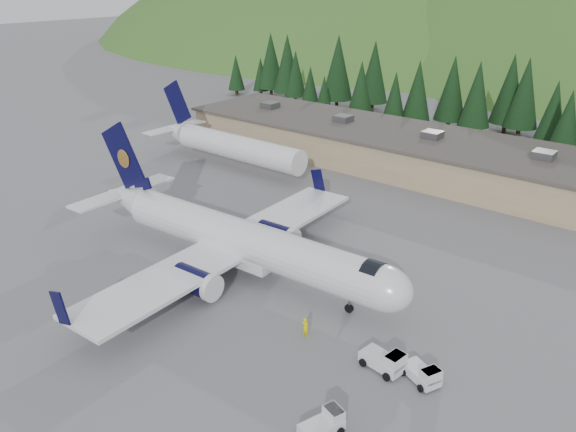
{
  "coord_description": "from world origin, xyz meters",
  "views": [
    {
      "loc": [
        32.52,
        -33.97,
        26.42
      ],
      "look_at": [
        0.0,
        6.0,
        4.0
      ],
      "focal_mm": 35.0,
      "sensor_mm": 36.0,
      "label": 1
    }
  ],
  "objects_px": {
    "airliner": "(239,240)",
    "second_airliner": "(225,144)",
    "baggage_tug_b": "(424,374)",
    "baggage_tug_c": "(325,423)",
    "baggage_tug_a": "(386,361)",
    "terminal_building": "(399,149)",
    "ramp_worker": "(305,327)"
  },
  "relations": [
    {
      "from": "airliner",
      "to": "second_airliner",
      "type": "height_order",
      "value": "airliner"
    },
    {
      "from": "baggage_tug_b",
      "to": "baggage_tug_c",
      "type": "relative_size",
      "value": 1.04
    },
    {
      "from": "baggage_tug_a",
      "to": "airliner",
      "type": "bearing_deg",
      "value": 175.58
    },
    {
      "from": "airliner",
      "to": "terminal_building",
      "type": "xyz_separation_m",
      "value": [
        -3.93,
        38.05,
        -0.65
      ]
    },
    {
      "from": "terminal_building",
      "to": "baggage_tug_c",
      "type": "bearing_deg",
      "value": -65.76
    },
    {
      "from": "second_airliner",
      "to": "baggage_tug_c",
      "type": "xyz_separation_m",
      "value": [
        42.29,
        -33.69,
        -2.66
      ]
    },
    {
      "from": "baggage_tug_a",
      "to": "baggage_tug_c",
      "type": "height_order",
      "value": "baggage_tug_a"
    },
    {
      "from": "airliner",
      "to": "terminal_building",
      "type": "height_order",
      "value": "airliner"
    },
    {
      "from": "airliner",
      "to": "ramp_worker",
      "type": "height_order",
      "value": "airliner"
    },
    {
      "from": "ramp_worker",
      "to": "baggage_tug_b",
      "type": "bearing_deg",
      "value": -174.58
    },
    {
      "from": "terminal_building",
      "to": "ramp_worker",
      "type": "xyz_separation_m",
      "value": [
        15.31,
        -42.5,
        -1.78
      ]
    },
    {
      "from": "terminal_building",
      "to": "ramp_worker",
      "type": "relative_size",
      "value": 42.3
    },
    {
      "from": "airliner",
      "to": "second_airliner",
      "type": "bearing_deg",
      "value": 134.48
    },
    {
      "from": "baggage_tug_b",
      "to": "baggage_tug_a",
      "type": "bearing_deg",
      "value": -146.38
    },
    {
      "from": "terminal_building",
      "to": "baggage_tug_b",
      "type": "bearing_deg",
      "value": -58.97
    },
    {
      "from": "airliner",
      "to": "second_airliner",
      "type": "relative_size",
      "value": 1.34
    },
    {
      "from": "airliner",
      "to": "baggage_tug_c",
      "type": "distance_m",
      "value": 21.96
    },
    {
      "from": "baggage_tug_c",
      "to": "terminal_building",
      "type": "distance_m",
      "value": 54.53
    },
    {
      "from": "second_airliner",
      "to": "terminal_building",
      "type": "distance_m",
      "value": 25.55
    },
    {
      "from": "baggage_tug_a",
      "to": "baggage_tug_c",
      "type": "xyz_separation_m",
      "value": [
        0.06,
        -7.59,
        -0.11
      ]
    },
    {
      "from": "airliner",
      "to": "second_airliner",
      "type": "distance_m",
      "value": 32.48
    },
    {
      "from": "baggage_tug_b",
      "to": "terminal_building",
      "type": "relative_size",
      "value": 0.05
    },
    {
      "from": "second_airliner",
      "to": "baggage_tug_b",
      "type": "xyz_separation_m",
      "value": [
        44.94,
        -25.61,
        -2.64
      ]
    },
    {
      "from": "terminal_building",
      "to": "airliner",
      "type": "bearing_deg",
      "value": -84.1
    },
    {
      "from": "terminal_building",
      "to": "ramp_worker",
      "type": "height_order",
      "value": "terminal_building"
    },
    {
      "from": "baggage_tug_a",
      "to": "ramp_worker",
      "type": "height_order",
      "value": "baggage_tug_a"
    },
    {
      "from": "second_airliner",
      "to": "ramp_worker",
      "type": "bearing_deg",
      "value": -36.96
    },
    {
      "from": "baggage_tug_a",
      "to": "terminal_building",
      "type": "bearing_deg",
      "value": 125.91
    },
    {
      "from": "terminal_building",
      "to": "ramp_worker",
      "type": "distance_m",
      "value": 45.21
    },
    {
      "from": "baggage_tug_a",
      "to": "second_airliner",
      "type": "bearing_deg",
      "value": 156.27
    },
    {
      "from": "airliner",
      "to": "baggage_tug_b",
      "type": "xyz_separation_m",
      "value": [
        21.1,
        -3.56,
        -2.58
      ]
    },
    {
      "from": "terminal_building",
      "to": "second_airliner",
      "type": "bearing_deg",
      "value": -141.22
    }
  ]
}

